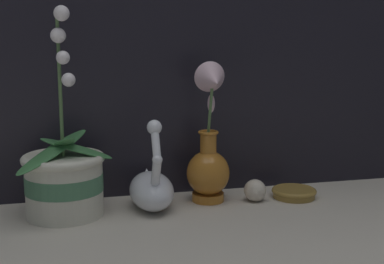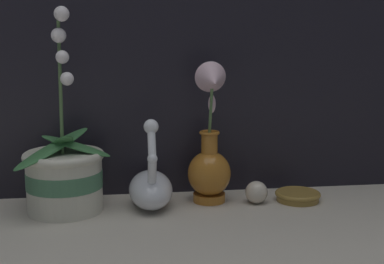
# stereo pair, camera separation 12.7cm
# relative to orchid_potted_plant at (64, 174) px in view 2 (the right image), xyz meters

# --- Properties ---
(ground_plane) EXTENTS (2.80, 2.80, 0.00)m
(ground_plane) POSITION_rel_orchid_potted_plant_xyz_m (0.27, -0.10, -0.09)
(ground_plane) COLOR #BCB2A3
(orchid_potted_plant) EXTENTS (0.23, 0.25, 0.47)m
(orchid_potted_plant) POSITION_rel_orchid_potted_plant_xyz_m (0.00, 0.00, 0.00)
(orchid_potted_plant) COLOR beige
(orchid_potted_plant) RESTS_ON ground_plane
(swan_figurine) EXTENTS (0.10, 0.20, 0.22)m
(swan_figurine) POSITION_rel_orchid_potted_plant_xyz_m (0.20, 0.00, -0.04)
(swan_figurine) COLOR white
(swan_figurine) RESTS_ON ground_plane
(blue_vase) EXTENTS (0.11, 0.13, 0.35)m
(blue_vase) POSITION_rel_orchid_potted_plant_xyz_m (0.35, 0.02, 0.03)
(blue_vase) COLOR #B26B23
(blue_vase) RESTS_ON ground_plane
(glass_sphere) EXTENTS (0.06, 0.06, 0.06)m
(glass_sphere) POSITION_rel_orchid_potted_plant_xyz_m (0.46, -0.00, -0.06)
(glass_sphere) COLOR beige
(glass_sphere) RESTS_ON ground_plane
(amber_dish) EXTENTS (0.11, 0.11, 0.02)m
(amber_dish) POSITION_rel_orchid_potted_plant_xyz_m (0.57, 0.00, -0.08)
(amber_dish) COLOR olive
(amber_dish) RESTS_ON ground_plane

